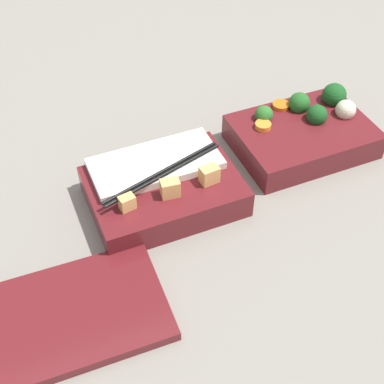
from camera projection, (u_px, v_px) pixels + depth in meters
name	position (u px, v px, depth m)	size (l,w,h in m)	color
ground_plane	(242.00, 174.00, 0.84)	(3.00, 3.00, 0.00)	gray
bento_tray_vegetable	(304.00, 132.00, 0.87)	(0.22, 0.15, 0.08)	maroon
bento_tray_rice	(163.00, 188.00, 0.78)	(0.22, 0.15, 0.07)	maroon
bento_lid	(79.00, 313.00, 0.65)	(0.21, 0.15, 0.01)	maroon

